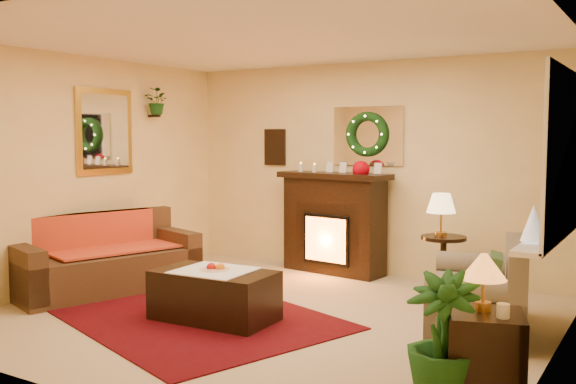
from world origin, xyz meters
The scene contains 31 objects.
floor centered at (0.00, 0.00, 0.00)m, with size 5.00×5.00×0.00m, color beige.
ceiling centered at (0.00, 0.00, 2.60)m, with size 5.00×5.00×0.00m, color white.
wall_back centered at (0.00, 2.25, 1.30)m, with size 5.00×5.00×0.00m, color #EFD88C.
wall_front centered at (0.00, -2.25, 1.30)m, with size 5.00×5.00×0.00m, color #EFD88C.
wall_left centered at (-2.50, 0.00, 1.30)m, with size 4.50×4.50×0.00m, color #EFD88C.
wall_right centered at (2.50, 0.00, 1.30)m, with size 4.50×4.50×0.00m, color #EFD88C.
area_rug centered at (-0.57, -0.43, 0.01)m, with size 2.67×2.00×0.01m, color #5D0C0C.
sofa centered at (-2.04, -0.13, 0.43)m, with size 0.86×1.95×0.84m, color #3C2214.
red_throw centered at (-2.11, 0.02, 0.46)m, with size 0.88×1.43×0.02m, color red.
fireplace centered at (-0.36, 2.04, 0.55)m, with size 1.28×0.41×1.18m, color black.
poinsettia centered at (0.03, 1.99, 1.30)m, with size 0.21×0.21×0.21m, color #AD000E.
mantel_candle_a centered at (-0.84, 2.04, 1.26)m, with size 0.06×0.06×0.18m, color beige.
mantel_candle_b centered at (-0.61, 1.99, 1.26)m, with size 0.05×0.05×0.16m, color white.
mantel_mirror centered at (0.00, 2.23, 1.70)m, with size 0.92×0.02×0.72m, color white.
wreath centered at (0.00, 2.19, 1.72)m, with size 0.55×0.55×0.11m, color #194719.
wall_art centered at (-1.35, 2.23, 1.55)m, with size 0.32×0.03×0.48m, color #381E11.
gold_mirror centered at (-2.48, 0.30, 1.75)m, with size 0.03×0.84×1.00m, color gold.
hanging_plant centered at (-2.34, 1.05, 1.97)m, with size 0.33×0.28×0.36m, color #194719.
loveseat centered at (1.80, 0.58, 0.42)m, with size 0.78×1.35×0.78m, color gray.
window_frame centered at (2.48, 0.55, 1.55)m, with size 0.03×1.86×1.36m, color white.
window_glass centered at (2.47, 0.55, 1.55)m, with size 0.02×1.70×1.22m, color black.
window_sill centered at (2.38, 0.55, 0.87)m, with size 0.22×1.86×0.04m, color white.
mini_tree centered at (2.35, 0.07, 1.04)m, with size 0.18×0.18×0.27m, color white.
sill_plant centered at (2.38, 1.23, 1.08)m, with size 0.25×0.20×0.46m, color #204A19.
side_table_round centered at (1.15, 1.69, 0.32)m, with size 0.48×0.48×0.63m, color #402011.
lamp_cream centered at (1.12, 1.65, 0.88)m, with size 0.31×0.31×0.48m, color #FFDA8B.
end_table_square centered at (2.26, -0.91, 0.27)m, with size 0.47×0.47×0.57m, color black.
lamp_tiffany centered at (2.23, -0.88, 0.74)m, with size 0.29×0.29×0.43m, color orange.
coffee_table centered at (-0.33, -0.42, 0.21)m, with size 1.11×0.61×0.46m, color black.
fruit_bowl centered at (-0.33, -0.40, 0.45)m, with size 0.28×0.28×0.06m, color white.
floor_palm centered at (2.03, -1.09, 0.45)m, with size 1.40×1.40×2.50m, color #14441C.
Camera 1 is at (3.26, -5.00, 1.70)m, focal length 40.00 mm.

